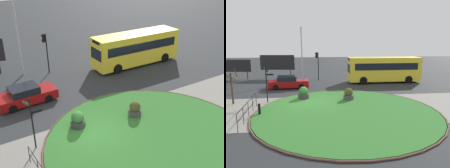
# 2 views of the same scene
# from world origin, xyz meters

# --- Properties ---
(ground) EXTENTS (120.00, 120.00, 0.00)m
(ground) POSITION_xyz_m (0.00, 0.00, 0.00)
(ground) COLOR #282B2D
(sidewalk_paving) EXTENTS (32.00, 7.91, 0.02)m
(sidewalk_paving) POSITION_xyz_m (0.00, -2.04, 0.01)
(sidewalk_paving) COLOR gray
(sidewalk_paving) RESTS_ON ground
(grass_island) EXTENTS (13.83, 13.83, 0.10)m
(grass_island) POSITION_xyz_m (2.95, -2.86, 0.05)
(grass_island) COLOR #2D6B28
(grass_island) RESTS_ON ground
(grass_kerb_ring) EXTENTS (14.14, 14.14, 0.11)m
(grass_kerb_ring) POSITION_xyz_m (2.95, -2.86, 0.06)
(grass_kerb_ring) COLOR brown
(grass_kerb_ring) RESTS_ON ground
(signpost_directional) EXTENTS (0.91, 0.60, 3.48)m
(signpost_directional) POSITION_xyz_m (-3.65, 0.54, 1.99)
(signpost_directional) COLOR black
(signpost_directional) RESTS_ON ground
(bus_yellow) EXTENTS (9.51, 2.59, 3.35)m
(bus_yellow) POSITION_xyz_m (9.80, 8.72, 1.80)
(bus_yellow) COLOR yellow
(bus_yellow) RESTS_ON ground
(car_far_lane) EXTENTS (4.66, 2.13, 1.45)m
(car_far_lane) POSITION_xyz_m (-2.48, 6.41, 0.68)
(car_far_lane) COLOR maroon
(car_far_lane) RESTS_ON ground
(traffic_light_near) EXTENTS (0.49, 0.27, 3.94)m
(traffic_light_near) POSITION_xyz_m (1.00, 11.30, 2.88)
(traffic_light_near) COLOR black
(traffic_light_near) RESTS_ON ground
(lamppost_tall) EXTENTS (0.32, 0.32, 7.39)m
(lamppost_tall) POSITION_xyz_m (-1.15, 12.22, 3.99)
(lamppost_tall) COLOR #B7B7BC
(lamppost_tall) RESTS_ON ground
(planter_near_signpost) EXTENTS (1.02, 1.02, 1.22)m
(planter_near_signpost) POSITION_xyz_m (-0.52, 1.17, 0.55)
(planter_near_signpost) COLOR #383838
(planter_near_signpost) RESTS_ON ground
(planter_kerbside) EXTENTS (0.95, 0.95, 1.17)m
(planter_kerbside) POSITION_xyz_m (3.63, 0.33, 0.53)
(planter_kerbside) COLOR #47423D
(planter_kerbside) RESTS_ON ground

